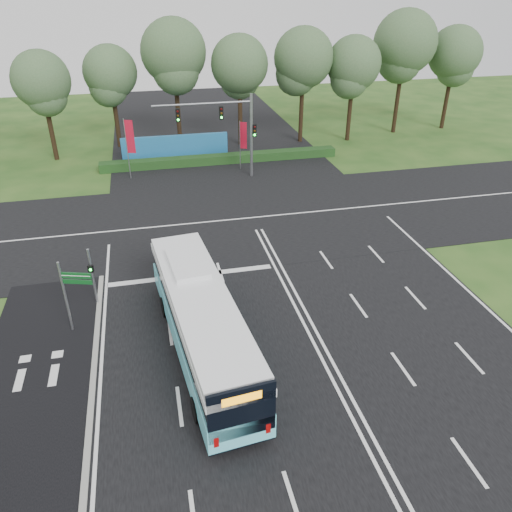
{
  "coord_description": "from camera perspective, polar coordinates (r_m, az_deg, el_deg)",
  "views": [
    {
      "loc": [
        -6.82,
        -19.98,
        15.29
      ],
      "look_at": [
        -1.81,
        2.0,
        2.6
      ],
      "focal_mm": 35.0,
      "sensor_mm": 36.0,
      "label": 1
    }
  ],
  "objects": [
    {
      "name": "ground",
      "position": [
        26.06,
        4.9,
        -6.66
      ],
      "size": [
        120.0,
        120.0,
        0.0
      ],
      "primitive_type": "plane",
      "color": "#214818",
      "rests_on": "ground"
    },
    {
      "name": "road_main",
      "position": [
        26.05,
        4.91,
        -6.63
      ],
      "size": [
        20.0,
        120.0,
        0.04
      ],
      "primitive_type": "cube",
      "color": "black",
      "rests_on": "ground"
    },
    {
      "name": "road_cross",
      "position": [
        36.08,
        -0.72,
        4.35
      ],
      "size": [
        120.0,
        14.0,
        0.05
      ],
      "primitive_type": "cube",
      "color": "black",
      "rests_on": "ground"
    },
    {
      "name": "bike_path",
      "position": [
        23.52,
        -24.1,
        -14.26
      ],
      "size": [
        5.0,
        18.0,
        0.06
      ],
      "primitive_type": "cube",
      "color": "black",
      "rests_on": "ground"
    },
    {
      "name": "kerb_strip",
      "position": [
        23.04,
        -18.15,
        -13.83
      ],
      "size": [
        0.25,
        18.0,
        0.12
      ],
      "primitive_type": "cube",
      "color": "gray",
      "rests_on": "ground"
    },
    {
      "name": "city_bus",
      "position": [
        22.66,
        -6.21,
        -7.47
      ],
      "size": [
        3.79,
        12.4,
        3.5
      ],
      "rotation": [
        0.0,
        0.0,
        0.1
      ],
      "color": "#6BE6F8",
      "rests_on": "ground"
    },
    {
      "name": "pedestrian_signal",
      "position": [
        27.11,
        -18.21,
        -2.09
      ],
      "size": [
        0.31,
        0.41,
        3.3
      ],
      "rotation": [
        0.0,
        0.0,
        -0.35
      ],
      "color": "gray",
      "rests_on": "ground"
    },
    {
      "name": "street_sign",
      "position": [
        25.04,
        -20.44,
        -3.53
      ],
      "size": [
        1.46,
        0.51,
        3.88
      ],
      "rotation": [
        0.0,
        0.0,
        -0.3
      ],
      "color": "gray",
      "rests_on": "ground"
    },
    {
      "name": "banner_flag_left",
      "position": [
        43.78,
        -14.3,
        12.65
      ],
      "size": [
        0.73,
        0.29,
        5.16
      ],
      "rotation": [
        0.0,
        0.0,
        -0.33
      ],
      "color": "gray",
      "rests_on": "ground"
    },
    {
      "name": "banner_flag_mid",
      "position": [
        44.95,
        -1.55,
        13.31
      ],
      "size": [
        0.61,
        0.29,
        4.36
      ],
      "rotation": [
        0.0,
        0.0,
        -0.39
      ],
      "color": "gray",
      "rests_on": "ground"
    },
    {
      "name": "traffic_light_gantry",
      "position": [
        42.43,
        -2.99,
        14.84
      ],
      "size": [
        8.41,
        0.28,
        7.0
      ],
      "color": "gray",
      "rests_on": "ground"
    },
    {
      "name": "hedge",
      "position": [
        47.39,
        -3.98,
        11.0
      ],
      "size": [
        22.0,
        1.2,
        0.8
      ],
      "primitive_type": "cube",
      "color": "#183C16",
      "rests_on": "ground"
    },
    {
      "name": "blue_hoarding",
      "position": [
        49.15,
        -9.2,
        12.23
      ],
      "size": [
        10.0,
        0.3,
        2.2
      ],
      "primitive_type": "cube",
      "color": "#1E6BA6",
      "rests_on": "ground"
    },
    {
      "name": "eucalyptus_row",
      "position": [
        52.24,
        0.27,
        21.56
      ],
      "size": [
        53.72,
        8.4,
        12.58
      ],
      "color": "black",
      "rests_on": "ground"
    }
  ]
}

